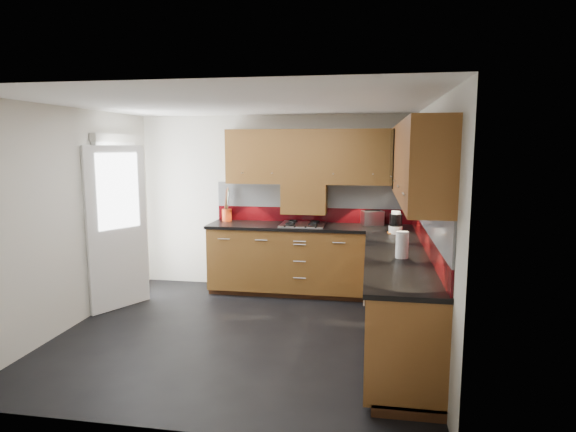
% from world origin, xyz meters
% --- Properties ---
extents(room, '(4.00, 3.80, 2.64)m').
position_xyz_m(room, '(0.00, 0.00, 1.50)').
color(room, black).
extents(base_cabinets, '(2.70, 3.20, 0.95)m').
position_xyz_m(base_cabinets, '(1.07, 0.72, 0.44)').
color(base_cabinets, '#5D3214').
rests_on(base_cabinets, room).
extents(countertop, '(2.72, 3.22, 0.04)m').
position_xyz_m(countertop, '(1.05, 0.70, 0.92)').
color(countertop, black).
rests_on(countertop, base_cabinets).
extents(backsplash, '(2.70, 3.20, 0.54)m').
position_xyz_m(backsplash, '(1.28, 0.93, 1.21)').
color(backsplash, maroon).
rests_on(backsplash, countertop).
extents(upper_cabinets, '(2.50, 3.20, 0.72)m').
position_xyz_m(upper_cabinets, '(1.23, 0.78, 1.84)').
color(upper_cabinets, '#5D3214').
rests_on(upper_cabinets, room).
extents(extractor_hood, '(0.60, 0.33, 0.40)m').
position_xyz_m(extractor_hood, '(0.45, 1.64, 1.28)').
color(extractor_hood, '#5D3214').
rests_on(extractor_hood, room).
extents(glass_cabinet, '(0.32, 0.80, 0.66)m').
position_xyz_m(glass_cabinet, '(1.71, 1.07, 1.87)').
color(glass_cabinet, black).
rests_on(glass_cabinet, room).
extents(back_door, '(0.42, 1.19, 2.04)m').
position_xyz_m(back_door, '(-1.78, 0.75, 1.03)').
color(back_door, white).
rests_on(back_door, room).
extents(gas_hob, '(0.58, 0.51, 0.05)m').
position_xyz_m(gas_hob, '(0.45, 1.47, 0.95)').
color(gas_hob, silver).
rests_on(gas_hob, countertop).
extents(utensil_pot, '(0.13, 0.13, 0.48)m').
position_xyz_m(utensil_pot, '(-0.65, 1.68, 1.04)').
color(utensil_pot, '#E64215').
rests_on(utensil_pot, countertop).
extents(toaster, '(0.31, 0.25, 0.20)m').
position_xyz_m(toaster, '(1.36, 1.65, 1.04)').
color(toaster, silver).
rests_on(toaster, countertop).
extents(food_processor, '(0.16, 0.16, 0.27)m').
position_xyz_m(food_processor, '(1.63, 1.08, 1.06)').
color(food_processor, white).
rests_on(food_processor, countertop).
extents(paper_towel, '(0.15, 0.15, 0.25)m').
position_xyz_m(paper_towel, '(1.62, -0.22, 1.06)').
color(paper_towel, white).
rests_on(paper_towel, countertop).
extents(orange_cloth, '(0.15, 0.13, 0.01)m').
position_xyz_m(orange_cloth, '(1.61, 1.08, 0.95)').
color(orange_cloth, orange).
rests_on(orange_cloth, countertop).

